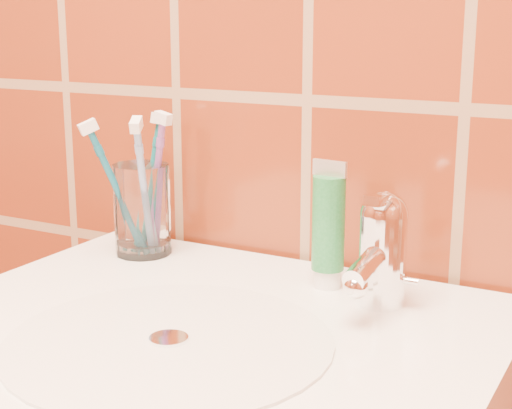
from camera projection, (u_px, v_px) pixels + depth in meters
The scene contains 7 objects.
glass_tumbler at pixel (142, 210), 0.96m from camera, with size 0.07×0.07×0.11m, color white.
toothpaste_tube at pixel (328, 229), 0.84m from camera, with size 0.04×0.04×0.14m.
faucet at pixel (381, 246), 0.79m from camera, with size 0.05×0.11×0.12m.
toothbrush_0 at pixel (156, 184), 0.95m from camera, with size 0.05×0.03×0.18m, color #804595, non-canonical shape.
toothbrush_1 at pixel (118, 191), 0.93m from camera, with size 0.06×0.07×0.18m, color #0D5571, non-canonical shape.
toothbrush_2 at pixel (144, 190), 0.93m from camera, with size 0.05×0.08×0.18m, color #789DD7, non-canonical shape.
toothbrush_3 at pixel (150, 184), 0.97m from camera, with size 0.04×0.05×0.18m, color #0C626A, non-canonical shape.
Camera 1 is at (0.38, 0.37, 1.14)m, focal length 55.00 mm.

